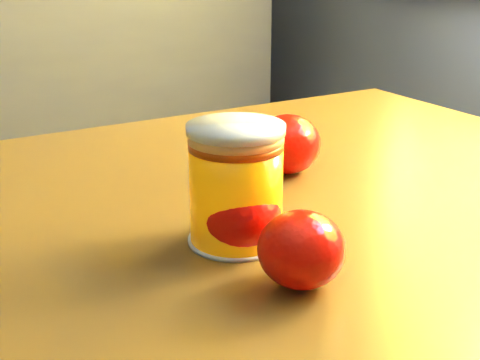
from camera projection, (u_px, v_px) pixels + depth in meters
table at (232, 282)px, 0.66m from camera, size 0.92×0.66×0.68m
juice_glass at (236, 185)px, 0.53m from camera, size 0.08×0.08×0.10m
orange_front at (240, 214)px, 0.53m from camera, size 0.08×0.08×0.06m
orange_back at (287, 144)px, 0.70m from camera, size 0.08×0.08×0.06m
orange_extra at (301, 249)px, 0.47m from camera, size 0.08×0.08×0.06m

